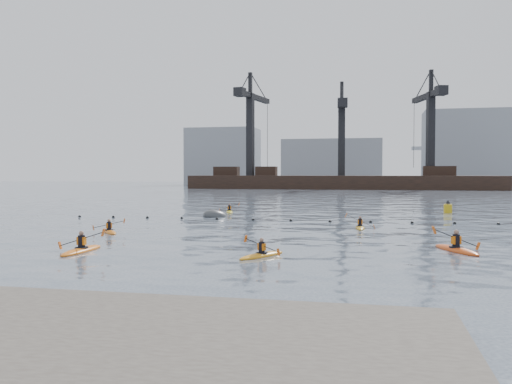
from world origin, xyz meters
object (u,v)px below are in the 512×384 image
(kayaker_1, at_px, (262,254))
(kayaker_5, at_px, (229,211))
(kayaker_3, at_px, (360,227))
(kayaker_2, at_px, (109,231))
(mooring_buoy, at_px, (215,217))
(kayaker_0, at_px, (82,249))
(kayaker_4, at_px, (456,249))
(nav_buoy, at_px, (448,208))

(kayaker_1, distance_m, kayaker_5, 27.37)
(kayaker_3, bearing_deg, kayaker_2, -161.87)
(kayaker_2, xyz_separation_m, mooring_buoy, (3.03, 13.09, -0.09))
(kayaker_3, bearing_deg, mooring_buoy, 146.43)
(kayaker_2, xyz_separation_m, kayaker_3, (15.23, 5.88, -0.00))
(kayaker_5, bearing_deg, kayaker_3, -63.48)
(kayaker_1, height_order, kayaker_5, kayaker_5)
(kayaker_5, bearing_deg, mooring_buoy, -105.55)
(kayaker_0, bearing_deg, kayaker_3, 46.70)
(kayaker_4, distance_m, kayaker_5, 28.25)
(kayaker_1, bearing_deg, mooring_buoy, 139.53)
(kayaker_1, bearing_deg, nav_buoy, 96.22)
(kayaker_3, relative_size, nav_buoy, 2.11)
(kayaker_3, xyz_separation_m, mooring_buoy, (-12.19, 7.21, -0.09))
(kayaker_4, bearing_deg, kayaker_2, -34.51)
(kayaker_3, height_order, kayaker_4, kayaker_4)
(kayaker_5, distance_m, nav_buoy, 20.39)
(kayaker_4, bearing_deg, kayaker_0, -10.58)
(kayaker_0, xyz_separation_m, kayaker_4, (17.26, 3.88, 0.00))
(kayaker_1, relative_size, kayaker_5, 0.99)
(kayaker_0, height_order, kayaker_5, kayaker_0)
(nav_buoy, bearing_deg, kayaker_2, -136.21)
(kayaker_5, distance_m, mooring_buoy, 5.45)
(kayaker_1, distance_m, mooring_buoy, 22.17)
(kayaker_0, distance_m, kayaker_2, 8.28)
(kayaker_3, height_order, nav_buoy, nav_buoy)
(kayaker_2, bearing_deg, kayaker_1, -72.59)
(kayaker_2, distance_m, kayaker_4, 20.30)
(kayaker_0, xyz_separation_m, kayaker_5, (0.16, 26.37, -0.02))
(kayaker_4, bearing_deg, kayaker_3, -87.83)
(kayaker_2, relative_size, kayaker_4, 0.75)
(kayaker_1, distance_m, kayaker_3, 13.97)
(kayaker_4, xyz_separation_m, mooring_buoy, (-16.87, 17.05, -0.11))
(kayaker_2, height_order, mooring_buoy, kayaker_2)
(kayaker_0, height_order, kayaker_3, kayaker_0)
(kayaker_0, relative_size, mooring_buoy, 1.50)
(kayaker_1, distance_m, kayaker_4, 9.38)
(kayaker_2, bearing_deg, kayaker_4, -50.06)
(kayaker_1, bearing_deg, kayaker_3, 101.20)
(kayaker_3, distance_m, mooring_buoy, 14.17)
(kayaker_1, height_order, nav_buoy, nav_buoy)
(kayaker_4, bearing_deg, nav_buoy, -119.87)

